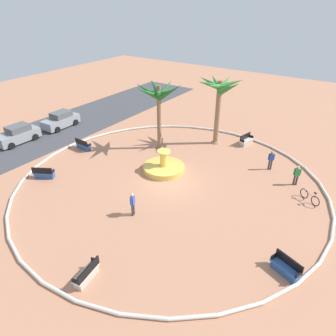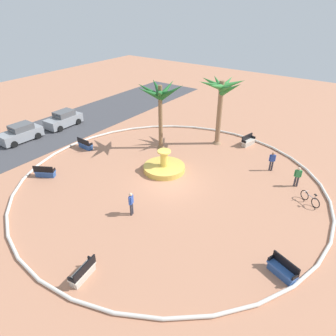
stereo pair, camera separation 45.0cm
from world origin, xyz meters
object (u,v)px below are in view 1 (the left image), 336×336
person_cyclist_helmet (297,174)px  parked_car_second (61,120)px  bench_west (44,174)px  person_cyclist_photo (271,159)px  palm_tree_by_curb (219,93)px  bench_southwest (285,268)px  bench_east (83,146)px  parked_car_leftmost (18,135)px  fountain (164,167)px  palm_tree_near_fountain (159,97)px  bench_north (87,274)px  bench_southeast (246,141)px  bicycle_red_frame (310,197)px  person_pedestrian_stroll (133,203)px

person_cyclist_helmet → parked_car_second: (-2.34, 23.85, -0.12)m
bench_west → person_cyclist_photo: bearing=-51.4°
palm_tree_by_curb → bench_southwest: size_ratio=3.74×
bench_east → parked_car_leftmost: bearing=111.1°
palm_tree_by_curb → fountain: bearing=171.7°
bench_southwest → person_cyclist_helmet: (9.01, 1.84, 0.55)m
fountain → bench_east: (-0.94, 8.39, 0.07)m
palm_tree_near_fountain → palm_tree_by_curb: (3.89, -3.82, 0.02)m
bench_north → palm_tree_near_fountain: bearing=22.2°
fountain → bench_west: fountain is taller
bench_west → bench_southeast: (14.73, -10.66, 0.00)m
person_cyclist_helmet → parked_car_leftmost: size_ratio=0.40×
bench_southwest → parked_car_second: size_ratio=0.41×
bench_east → parked_car_leftmost: parked_car_leftmost is taller
bench_east → person_cyclist_photo: 16.55m
palm_tree_near_fountain → parked_car_second: 12.51m
palm_tree_near_fountain → parked_car_leftmost: palm_tree_near_fountain is taller
palm_tree_near_fountain → bench_north: (-14.44, -5.89, -4.48)m
fountain → bench_southeast: 9.26m
bench_north → bench_east: bearing=48.3°
person_cyclist_helmet → parked_car_leftmost: (-7.20, 24.10, -0.12)m
person_cyclist_photo → bicycle_red_frame: bearing=-127.9°
fountain → person_cyclist_helmet: bearing=-67.8°
bench_southeast → person_cyclist_helmet: 7.45m
bench_west → bicycle_red_frame: bearing=-64.9°
person_pedestrian_stroll → person_cyclist_photo: bearing=-26.3°
bench_west → parked_car_second: 10.71m
bench_west → parked_car_leftmost: 8.21m
parked_car_second → person_pedestrian_stroll: bearing=-114.4°
bench_southeast → bicycle_red_frame: (-6.38, -7.15, 0.04)m
bicycle_red_frame → parked_car_second: 25.27m
palm_tree_near_fountain → bench_east: size_ratio=3.76×
fountain → bench_east: bearing=96.4°
bench_southwest → person_cyclist_helmet: bearing=11.6°
fountain → bicycle_red_frame: 10.98m
palm_tree_near_fountain → bench_north: bearing=-157.8°
palm_tree_by_curb → bicycle_red_frame: 11.82m
bench_east → bench_west: size_ratio=0.99×
bench_east → bench_north: (-10.24, -11.50, 0.00)m
person_cyclist_helmet → person_cyclist_photo: size_ratio=0.97×
bench_west → person_cyclist_photo: size_ratio=0.99×
palm_tree_near_fountain → person_cyclist_photo: size_ratio=3.69×
parked_car_second → bench_north: bearing=-125.7°
bench_north → bench_west: bearing=63.9°
palm_tree_near_fountain → bench_east: (-4.20, 5.61, -4.48)m
bench_southeast → person_cyclist_photo: bearing=-135.5°
bench_east → bench_southeast: 15.29m
fountain → parked_car_second: size_ratio=0.83×
fountain → person_pedestrian_stroll: bearing=-164.1°
bench_north → parked_car_leftmost: 19.48m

